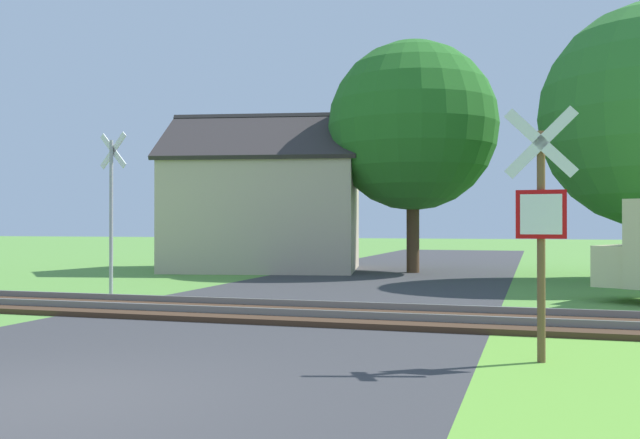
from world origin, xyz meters
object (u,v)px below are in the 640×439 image
stop_sign_near (541,220)px  house (266,212)px  tree_center (413,126)px  crossing_sign_far (112,202)px

stop_sign_near → house: (-9.75, 15.84, 0.41)m
tree_center → stop_sign_near: bearing=-75.1°
crossing_sign_far → tree_center: bearing=75.2°
crossing_sign_far → tree_center: size_ratio=0.48×
stop_sign_near → crossing_sign_far: 11.47m
stop_sign_near → house: size_ratio=0.39×
house → crossing_sign_far: bearing=-101.7°
stop_sign_near → tree_center: size_ratio=0.38×
tree_center → crossing_sign_far: bearing=-119.4°
stop_sign_near → tree_center: bearing=-74.0°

